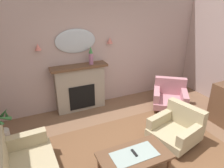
# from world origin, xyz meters

# --- Properties ---
(floor) EXTENTS (6.86, 5.92, 0.10)m
(floor) POSITION_xyz_m (0.00, 0.00, -0.05)
(floor) COLOR brown
(floor) RESTS_ON ground
(wall_back) EXTENTS (6.86, 0.10, 2.80)m
(wall_back) POSITION_xyz_m (0.00, 2.51, 1.40)
(wall_back) COLOR #B29993
(wall_back) RESTS_ON ground
(patterned_rug) EXTENTS (3.20, 2.40, 0.01)m
(patterned_rug) POSITION_xyz_m (0.00, 0.20, 0.01)
(patterned_rug) COLOR brown
(patterned_rug) RESTS_ON ground
(fireplace) EXTENTS (1.36, 0.36, 1.16)m
(fireplace) POSITION_xyz_m (-0.54, 2.29, 0.57)
(fireplace) COLOR gray
(fireplace) RESTS_ON ground
(mantel_vase_right) EXTENTS (0.10, 0.10, 0.43)m
(mantel_vase_right) POSITION_xyz_m (-0.24, 2.26, 1.37)
(mantel_vase_right) COLOR #9E6084
(mantel_vase_right) RESTS_ON fireplace
(wall_mirror) EXTENTS (0.96, 0.06, 0.56)m
(wall_mirror) POSITION_xyz_m (-0.54, 2.43, 1.71)
(wall_mirror) COLOR #B2BCC6
(wall_sconce_left) EXTENTS (0.14, 0.14, 0.14)m
(wall_sconce_left) POSITION_xyz_m (-1.39, 2.38, 1.66)
(wall_sconce_left) COLOR #D17066
(wall_sconce_right) EXTENTS (0.14, 0.14, 0.14)m
(wall_sconce_right) POSITION_xyz_m (0.31, 2.38, 1.66)
(wall_sconce_right) COLOR #D17066
(coffee_table) EXTENTS (1.10, 0.60, 0.45)m
(coffee_table) POSITION_xyz_m (-0.43, -0.17, 0.38)
(coffee_table) COLOR brown
(coffee_table) RESTS_ON ground
(tv_remote) EXTENTS (0.04, 0.16, 0.02)m
(tv_remote) POSITION_xyz_m (-0.43, -0.15, 0.45)
(tv_remote) COLOR black
(tv_remote) RESTS_ON coffee_table
(armchair_beside_couch) EXTENTS (0.99, 0.97, 0.71)m
(armchair_beside_couch) POSITION_xyz_m (0.80, 0.26, 0.31)
(armchair_beside_couch) COLOR tan
(armchair_beside_couch) RESTS_ON ground
(armchair_near_fireplace) EXTENTS (1.13, 1.14, 0.71)m
(armchair_near_fireplace) POSITION_xyz_m (1.57, 1.43, 0.31)
(armchair_near_fireplace) COLOR #B77A84
(armchair_near_fireplace) RESTS_ON ground
(potted_plant_small_fern) EXTENTS (0.43, 0.44, 0.68)m
(potted_plant_small_fern) POSITION_xyz_m (-2.33, 1.76, 0.34)
(potted_plant_small_fern) COLOR silver
(potted_plant_small_fern) RESTS_ON ground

